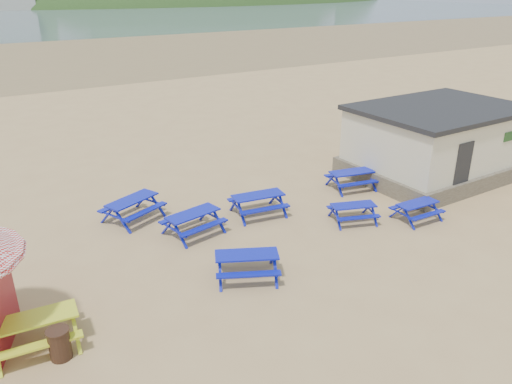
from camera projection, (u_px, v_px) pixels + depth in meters
ground at (250, 241)px, 17.02m from camera, size 400.00×400.00×0.00m
wet_sand at (9, 56)px, 59.82m from camera, size 400.00×400.00×0.00m
picnic_table_blue_a at (133, 209)px, 18.39m from camera, size 2.44×2.23×0.83m
picnic_table_blue_b at (258, 204)px, 18.80m from camera, size 2.16×1.85×0.81m
picnic_table_blue_c at (351, 180)px, 21.19m from camera, size 2.13×1.86×0.78m
picnic_table_blue_d at (247, 265)px, 14.78m from camera, size 2.34×2.18×0.78m
picnic_table_blue_e at (353, 213)px, 18.27m from camera, size 1.96×1.77×0.67m
picnic_table_blue_f at (417, 211)px, 18.43m from camera, size 1.68×1.38×0.68m
picnic_table_yellow at (36, 332)px, 11.92m from camera, size 2.12×1.78×0.83m
litter_bin at (60, 344)px, 11.56m from camera, size 0.54×0.54×0.79m
amenity_block at (437, 141)px, 22.38m from camera, size 7.40×5.40×3.15m
headland_town at (159, 23)px, 244.10m from camera, size 264.00×144.00×108.00m
picnic_table_blue_g at (193, 223)px, 17.36m from camera, size 2.14×1.84×0.80m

